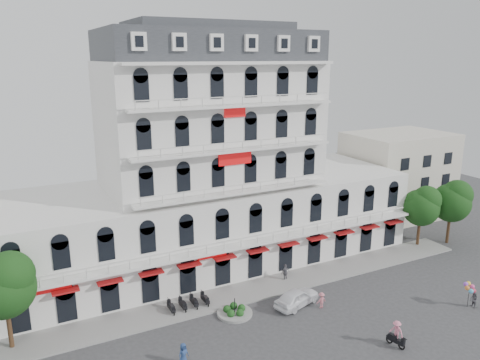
# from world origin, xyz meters

# --- Properties ---
(ground) EXTENTS (120.00, 120.00, 0.00)m
(ground) POSITION_xyz_m (0.00, 0.00, 0.00)
(ground) COLOR #38383A
(ground) RESTS_ON ground
(sidewalk) EXTENTS (53.00, 4.00, 0.16)m
(sidewalk) POSITION_xyz_m (0.00, 9.00, 0.08)
(sidewalk) COLOR gray
(sidewalk) RESTS_ON ground
(main_building) EXTENTS (45.00, 15.00, 25.80)m
(main_building) POSITION_xyz_m (0.00, 18.00, 9.96)
(main_building) COLOR silver
(main_building) RESTS_ON ground
(flank_building_east) EXTENTS (14.00, 10.00, 12.00)m
(flank_building_east) POSITION_xyz_m (30.00, 20.00, 6.00)
(flank_building_east) COLOR beige
(flank_building_east) RESTS_ON ground
(traffic_island) EXTENTS (3.20, 3.20, 1.60)m
(traffic_island) POSITION_xyz_m (-3.00, 6.00, 0.26)
(traffic_island) COLOR gray
(traffic_island) RESTS_ON ground
(parked_scooter_row) EXTENTS (4.40, 1.80, 1.10)m
(parked_scooter_row) POSITION_xyz_m (-6.35, 8.80, 0.00)
(parked_scooter_row) COLOR black
(parked_scooter_row) RESTS_ON ground
(tree_west_inner) EXTENTS (4.76, 4.76, 8.25)m
(tree_west_inner) POSITION_xyz_m (-20.95, 9.48, 5.68)
(tree_west_inner) COLOR #382314
(tree_west_inner) RESTS_ON ground
(tree_east_inner) EXTENTS (4.40, 4.37, 7.57)m
(tree_east_inner) POSITION_xyz_m (24.05, 9.98, 5.21)
(tree_east_inner) COLOR #382314
(tree_east_inner) RESTS_ON ground
(tree_east_outer) EXTENTS (4.65, 4.65, 8.05)m
(tree_east_outer) POSITION_xyz_m (28.05, 8.98, 5.55)
(tree_east_outer) COLOR #382314
(tree_east_outer) RESTS_ON ground
(parked_car) EXTENTS (5.18, 3.26, 1.64)m
(parked_car) POSITION_xyz_m (2.84, 4.81, 0.82)
(parked_car) COLOR white
(parked_car) RESTS_ON ground
(rider_center) EXTENTS (0.92, 1.68, 2.27)m
(rider_center) POSITION_xyz_m (6.33, -4.11, 1.20)
(rider_center) COLOR black
(rider_center) RESTS_ON ground
(pedestrian_left) EXTENTS (0.97, 0.77, 1.74)m
(pedestrian_left) POSITION_xyz_m (-9.55, 1.47, 0.87)
(pedestrian_left) COLOR navy
(pedestrian_left) RESTS_ON ground
(pedestrian_mid) EXTENTS (1.12, 0.63, 1.81)m
(pedestrian_mid) POSITION_xyz_m (4.57, 9.50, 0.91)
(pedestrian_mid) COLOR slate
(pedestrian_mid) RESTS_ON ground
(pedestrian_right) EXTENTS (0.99, 0.59, 1.52)m
(pedestrian_right) POSITION_xyz_m (4.62, 3.41, 0.76)
(pedestrian_right) COLOR #CF6D7B
(pedestrian_right) RESTS_ON ground
(balloon_vendor) EXTENTS (1.34, 1.26, 2.45)m
(balloon_vendor) POSITION_xyz_m (16.97, -2.82, 1.30)
(balloon_vendor) COLOR slate
(balloon_vendor) RESTS_ON ground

